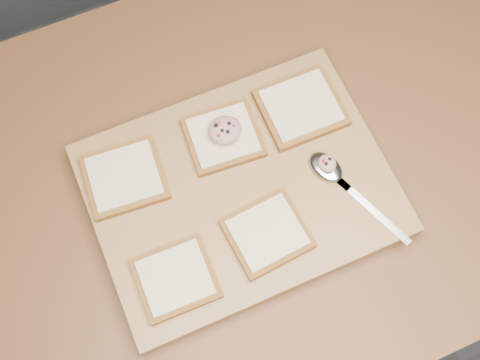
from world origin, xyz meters
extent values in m
plane|color=#515459|center=(0.00, 0.00, 0.00)|extent=(4.00, 4.00, 0.00)
cube|color=slate|center=(0.00, 0.00, 0.42)|extent=(1.90, 0.75, 0.84)
cube|color=brown|center=(0.00, 0.00, 0.87)|extent=(2.00, 0.80, 0.06)
cube|color=tan|center=(-0.18, -0.04, 0.92)|extent=(0.47, 0.36, 0.04)
cube|color=#985727|center=(-0.34, 0.04, 0.94)|extent=(0.13, 0.12, 0.01)
cube|color=beige|center=(-0.34, 0.04, 0.95)|extent=(0.11, 0.10, 0.00)
cube|color=#985727|center=(-0.17, 0.04, 0.94)|extent=(0.12, 0.11, 0.01)
cube|color=beige|center=(-0.17, 0.04, 0.95)|extent=(0.11, 0.10, 0.00)
cube|color=#985727|center=(-0.03, 0.04, 0.94)|extent=(0.13, 0.12, 0.01)
cube|color=beige|center=(-0.03, 0.04, 0.95)|extent=(0.11, 0.10, 0.00)
cube|color=#985727|center=(-0.33, -0.14, 0.94)|extent=(0.11, 0.11, 0.01)
cube|color=beige|center=(-0.33, -0.14, 0.95)|extent=(0.10, 0.09, 0.00)
cube|color=#985727|center=(-0.17, -0.13, 0.94)|extent=(0.12, 0.11, 0.01)
cube|color=beige|center=(-0.17, -0.13, 0.95)|extent=(0.11, 0.10, 0.00)
ellipsoid|color=tan|center=(-0.17, 0.04, 0.97)|extent=(0.05, 0.05, 0.02)
sphere|color=black|center=(-0.16, 0.05, 0.97)|extent=(0.01, 0.01, 0.01)
sphere|color=black|center=(-0.18, 0.05, 0.97)|extent=(0.01, 0.01, 0.01)
sphere|color=black|center=(-0.17, 0.04, 0.97)|extent=(0.01, 0.01, 0.01)
sphere|color=black|center=(-0.17, 0.04, 0.97)|extent=(0.01, 0.01, 0.01)
sphere|color=#A5140C|center=(-0.15, 0.04, 0.97)|extent=(0.01, 0.01, 0.01)
sphere|color=#A5140C|center=(-0.17, 0.06, 0.97)|extent=(0.01, 0.01, 0.01)
sphere|color=#A5140C|center=(-0.18, 0.04, 0.97)|extent=(0.01, 0.01, 0.01)
ellipsoid|color=silver|center=(-0.04, -0.07, 0.94)|extent=(0.06, 0.07, 0.01)
cube|color=silver|center=(-0.03, -0.10, 0.94)|extent=(0.03, 0.04, 0.00)
cube|color=silver|center=(-0.01, -0.16, 0.94)|extent=(0.07, 0.15, 0.00)
ellipsoid|color=tan|center=(-0.04, -0.07, 0.96)|extent=(0.03, 0.03, 0.02)
sphere|color=black|center=(-0.04, -0.07, 0.96)|extent=(0.01, 0.01, 0.01)
sphere|color=black|center=(-0.05, -0.07, 0.96)|extent=(0.01, 0.01, 0.01)
sphere|color=#A5140C|center=(-0.05, -0.07, 0.96)|extent=(0.01, 0.01, 0.01)
camera|label=1|loc=(-0.31, -0.34, 1.83)|focal=45.00mm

